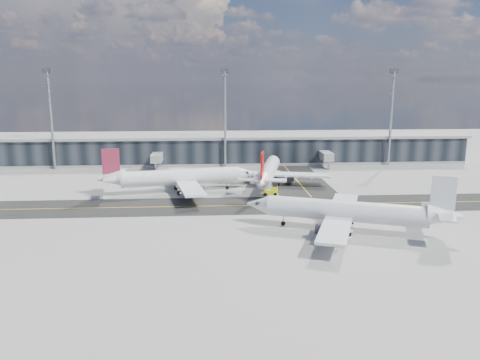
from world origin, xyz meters
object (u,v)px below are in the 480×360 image
(airliner_redtail, at_px, (268,172))
(airliner_near, at_px, (348,212))
(baggage_tug, at_px, (272,191))
(service_van, at_px, (279,174))
(airliner_af, at_px, (179,177))

(airliner_redtail, height_order, airliner_near, airliner_near)
(baggage_tug, bearing_deg, service_van, 174.28)
(airliner_redtail, xyz_separation_m, service_van, (4.06, 10.33, -2.68))
(airliner_af, distance_m, airliner_near, 43.54)
(airliner_redtail, height_order, service_van, airliner_redtail)
(airliner_redtail, distance_m, service_van, 11.42)
(airliner_near, distance_m, baggage_tug, 28.30)
(service_van, bearing_deg, baggage_tug, -128.06)
(baggage_tug, bearing_deg, airliner_redtail, -176.07)
(airliner_redtail, xyz_separation_m, baggage_tug, (-0.51, -10.30, -2.42))
(airliner_redtail, bearing_deg, service_van, 81.09)
(baggage_tug, bearing_deg, airliner_near, 27.02)
(airliner_redtail, distance_m, baggage_tug, 10.60)
(airliner_redtail, bearing_deg, airliner_af, -151.75)
(baggage_tug, bearing_deg, airliner_af, -94.50)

